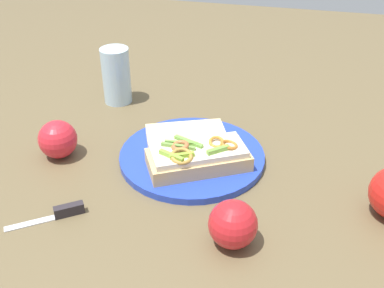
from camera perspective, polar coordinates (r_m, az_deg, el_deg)
ground_plane at (r=0.86m, az=0.00°, el=-1.86°), size 2.00×2.00×0.00m
plate at (r=0.85m, az=0.00°, el=-1.50°), size 0.26×0.26×0.01m
sandwich at (r=0.80m, az=0.73°, el=-1.60°), size 0.15×0.19×0.05m
bread_slice_side at (r=0.88m, az=-0.71°, el=0.89°), size 0.13×0.17×0.02m
apple_0 at (r=0.88m, az=-16.07°, el=0.55°), size 0.10×0.10×0.07m
apple_1 at (r=0.67m, az=5.02°, el=-9.73°), size 0.10×0.10×0.07m
drinking_glass at (r=1.04m, az=-9.23°, el=8.24°), size 0.06×0.06×0.12m
knife at (r=0.76m, az=-15.88°, el=-8.12°), size 0.08×0.11×0.02m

